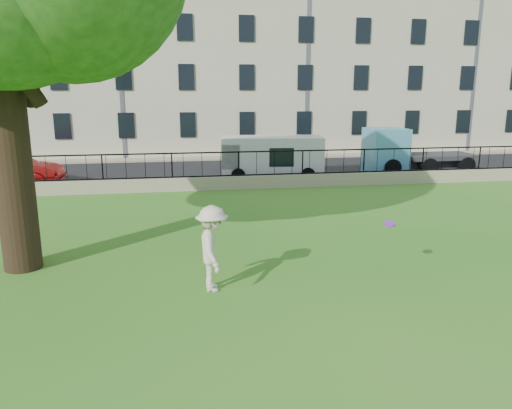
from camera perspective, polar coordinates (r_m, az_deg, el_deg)
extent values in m
plane|color=#2B771C|center=(11.66, 5.82, -9.77)|extent=(120.00, 120.00, 0.00)
cube|color=gray|center=(22.93, -1.98, 2.55)|extent=(50.00, 0.40, 0.60)
cube|color=black|center=(22.87, -1.99, 3.36)|extent=(50.00, 0.05, 0.06)
cube|color=black|center=(22.71, -2.01, 6.02)|extent=(50.00, 0.05, 0.06)
cube|color=black|center=(27.58, -3.25, 3.73)|extent=(60.00, 9.00, 0.01)
cube|color=gray|center=(32.68, -4.24, 5.30)|extent=(60.00, 1.40, 0.12)
cube|color=beige|center=(38.11, -5.23, 16.11)|extent=(56.00, 10.00, 13.00)
cylinder|color=black|center=(13.72, -26.01, 3.50)|extent=(0.93, 0.93, 5.09)
imported|color=beige|center=(11.38, -5.00, -5.02)|extent=(0.75, 1.29, 1.98)
cylinder|color=purple|center=(12.33, 15.03, -2.15)|extent=(0.33, 0.32, 0.12)
imported|color=#AC1516|center=(26.15, -26.14, 3.53)|extent=(4.63, 1.81, 1.50)
cube|color=silver|center=(25.46, 1.79, 5.37)|extent=(5.25, 2.47, 2.13)
cube|color=#5099BD|center=(28.76, 18.00, 5.93)|extent=(5.81, 2.15, 2.42)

